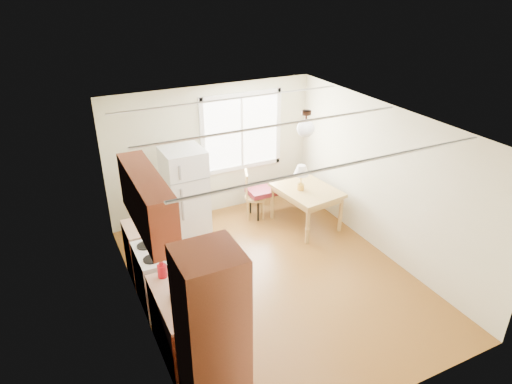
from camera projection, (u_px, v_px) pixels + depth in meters
room_shell at (275, 208)px, 6.55m from camera, size 4.60×5.60×2.62m
kitchen_run at (176, 289)px, 5.54m from camera, size 0.65×3.40×2.20m
window_unit at (242, 132)px, 8.64m from camera, size 1.64×0.05×1.51m
pendant_light at (306, 127)px, 6.71m from camera, size 0.26×0.26×0.40m
refrigerator at (185, 194)px, 7.89m from camera, size 0.70×0.72×1.65m
bench at (278, 188)px, 8.84m from camera, size 1.23×0.46×0.56m
dining_table at (306, 193)px, 8.31m from camera, size 1.04×1.31×0.75m
chair at (251, 192)px, 8.63m from camera, size 0.46×0.45×0.93m
table_lamp at (301, 172)px, 8.07m from camera, size 0.27×0.27×0.47m
coffee_maker at (180, 288)px, 5.27m from camera, size 0.21×0.25×0.34m
kettle at (162, 270)px, 5.62m from camera, size 0.12×0.12×0.23m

